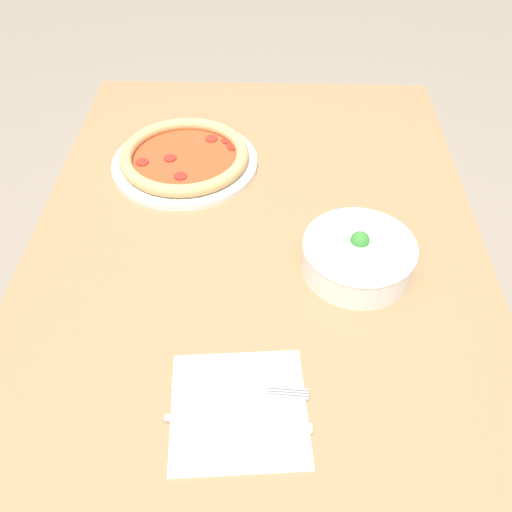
% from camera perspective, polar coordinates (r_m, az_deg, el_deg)
% --- Properties ---
extents(ground_plane, '(8.00, 8.00, 0.00)m').
position_cam_1_polar(ground_plane, '(1.67, 0.06, -17.29)').
color(ground_plane, gray).
extents(dining_table, '(1.07, 0.81, 0.78)m').
position_cam_1_polar(dining_table, '(1.14, 0.08, -1.66)').
color(dining_table, '#99724C').
rests_on(dining_table, ground_plane).
extents(pizza, '(0.30, 0.30, 0.04)m').
position_cam_1_polar(pizza, '(1.19, -7.15, 9.69)').
color(pizza, white).
rests_on(pizza, dining_table).
extents(bowl, '(0.19, 0.19, 0.07)m').
position_cam_1_polar(bowl, '(0.96, 10.25, 0.14)').
color(bowl, white).
rests_on(bowl, dining_table).
extents(napkin, '(0.20, 0.20, 0.00)m').
position_cam_1_polar(napkin, '(0.80, -1.73, -15.06)').
color(napkin, white).
rests_on(napkin, dining_table).
extents(fork, '(0.02, 0.19, 0.00)m').
position_cam_1_polar(fork, '(0.81, -1.78, -13.23)').
color(fork, silver).
rests_on(fork, napkin).
extents(knife, '(0.02, 0.20, 0.01)m').
position_cam_1_polar(knife, '(0.79, -2.47, -16.32)').
color(knife, silver).
rests_on(knife, napkin).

